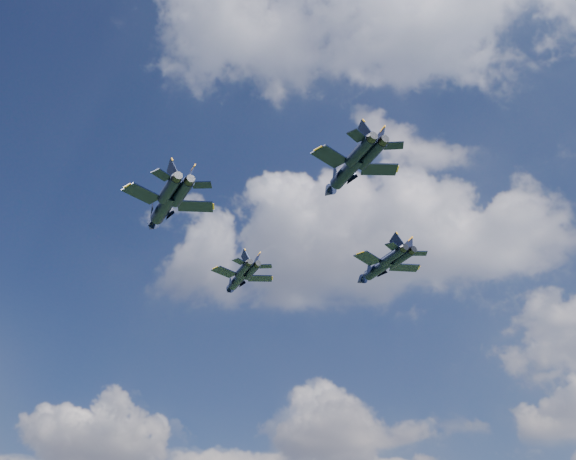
# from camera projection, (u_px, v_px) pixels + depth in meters

# --- Properties ---
(jet_lead) EXTENTS (11.44, 12.85, 3.32)m
(jet_lead) POSITION_uv_depth(u_px,v_px,m) (238.00, 280.00, 121.45)
(jet_lead) COLOR black
(jet_left) EXTENTS (14.43, 15.44, 4.07)m
(jet_left) POSITION_uv_depth(u_px,v_px,m) (163.00, 209.00, 102.03)
(jet_left) COLOR black
(jet_right) EXTENTS (13.38, 13.67, 3.68)m
(jet_right) POSITION_uv_depth(u_px,v_px,m) (378.00, 269.00, 115.61)
(jet_right) COLOR black
(jet_slot) EXTENTS (12.72, 14.26, 3.69)m
(jet_slot) POSITION_uv_depth(u_px,v_px,m) (346.00, 173.00, 91.90)
(jet_slot) COLOR black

